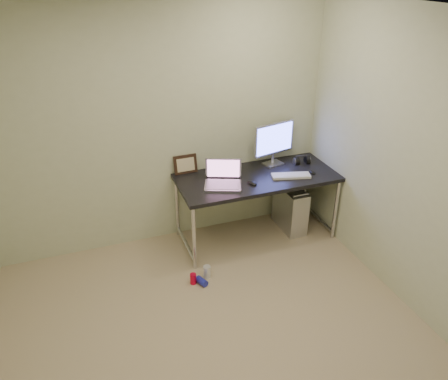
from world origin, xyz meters
TOP-DOWN VIEW (x-y plane):
  - floor at (0.00, 0.00)m, footprint 3.50×3.50m
  - ceiling at (0.00, 0.00)m, footprint 3.50×3.50m
  - wall_back at (0.00, 1.75)m, footprint 3.50×0.02m
  - wall_right at (1.75, 0.00)m, footprint 0.02×3.50m
  - desk at (0.91, 1.38)m, footprint 1.69×0.74m
  - tower_computer at (1.35, 1.41)m, footprint 0.22×0.49m
  - cable_a at (1.30, 1.70)m, footprint 0.01×0.16m
  - cable_b at (1.39, 1.68)m, footprint 0.02×0.11m
  - can_red at (0.02, 0.83)m, footprint 0.08×0.08m
  - can_white at (0.17, 0.87)m, footprint 0.10×0.10m
  - can_blue at (0.09, 0.79)m, footprint 0.11×0.14m
  - laptop at (0.51, 1.33)m, footprint 0.45×0.41m
  - monitor at (1.20, 1.60)m, footprint 0.51×0.19m
  - keyboard at (1.23, 1.24)m, footprint 0.42×0.23m
  - mouse_right at (1.49, 1.25)m, footprint 0.07×0.11m
  - mouse_left at (0.78, 1.23)m, footprint 0.11×0.14m
  - headphones at (1.51, 1.51)m, footprint 0.18×0.11m
  - picture_frame at (0.22, 1.72)m, footprint 0.25×0.08m
  - webcam at (0.46, 1.65)m, footprint 0.05×0.04m

SIDE VIEW (x-z plane):
  - floor at x=0.00m, z-range 0.00..0.00m
  - can_blue at x=0.09m, z-range 0.00..0.07m
  - can_red at x=0.02m, z-range 0.00..0.11m
  - can_white at x=0.17m, z-range 0.00..0.13m
  - tower_computer at x=1.35m, z-range -0.02..0.52m
  - cable_b at x=1.39m, z-range 0.02..0.74m
  - cable_a at x=1.30m, z-range 0.06..0.74m
  - desk at x=0.91m, z-range 0.30..1.05m
  - keyboard at x=1.23m, z-range 0.75..0.77m
  - mouse_right at x=1.49m, z-range 0.75..0.78m
  - mouse_left at x=0.78m, z-range 0.75..0.79m
  - headphones at x=1.51m, z-range 0.72..0.84m
  - laptop at x=0.51m, z-range 0.68..0.94m
  - webcam at x=0.46m, z-range 0.78..0.89m
  - picture_frame at x=0.22m, z-range 0.75..0.95m
  - monitor at x=1.20m, z-range 0.79..1.27m
  - wall_back at x=0.00m, z-range 0.00..2.50m
  - wall_right at x=1.75m, z-range 0.00..2.50m
  - ceiling at x=0.00m, z-range 2.50..2.50m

